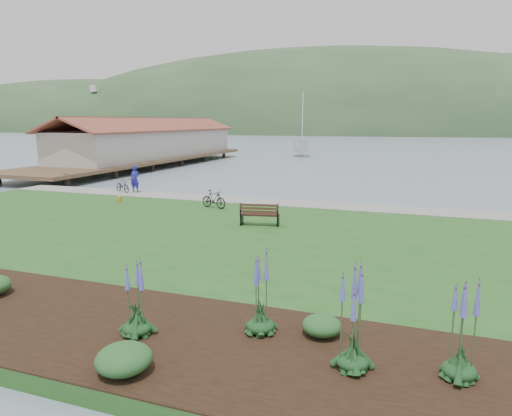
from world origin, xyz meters
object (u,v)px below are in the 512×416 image
Objects in this scene: park_bench at (260,214)px; person at (135,177)px; sailboat at (302,156)px; bicycle_a at (123,186)px.

person reaches higher than park_bench.
person is 39.61m from sailboat.
park_bench is 46.84m from sailboat.
park_bench is at bearing -90.52° from bicycle_a.
bicycle_a is (-11.73, 6.21, -0.10)m from park_bench.
park_bench is 12.52m from person.
sailboat reaches higher than park_bench.
park_bench is 0.06× the size of sailboat.
park_bench is 13.27m from bicycle_a.
sailboat reaches higher than person.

